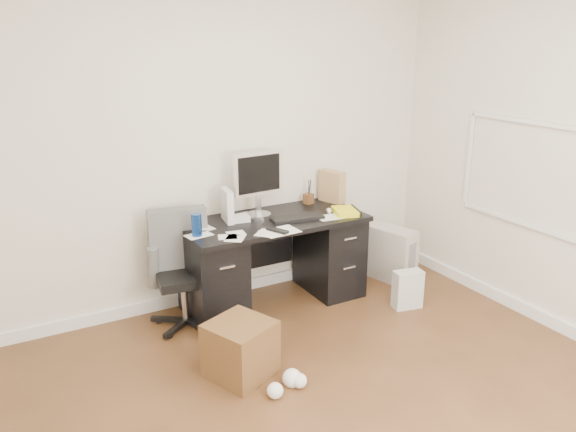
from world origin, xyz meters
name	(u,v)px	position (x,y,z in m)	size (l,w,h in m)	color
ground	(359,424)	(0.00, 0.00, 0.00)	(4.00, 4.00, 0.00)	#492E17
room_shell	(374,143)	(0.03, 0.03, 1.66)	(4.02, 4.02, 2.71)	silver
desk	(274,258)	(0.30, 1.65, 0.40)	(1.50, 0.70, 0.75)	black
loose_papers	(254,224)	(0.10, 1.60, 0.75)	(1.10, 0.60, 0.00)	white
lcd_monitor	(258,184)	(0.22, 1.78, 1.02)	(0.43, 0.25, 0.55)	silver
keyboard	(297,218)	(0.46, 1.54, 0.76)	(0.43, 0.15, 0.02)	black
computer_mouse	(329,211)	(0.77, 1.54, 0.78)	(0.05, 0.05, 0.05)	silver
travel_mug	(197,225)	(-0.39, 1.56, 0.84)	(0.08, 0.08, 0.17)	#153D93
white_binder	(227,206)	(-0.05, 1.78, 0.88)	(0.10, 0.23, 0.26)	silver
magazine_file	(332,186)	(0.99, 1.84, 0.89)	(0.12, 0.24, 0.28)	#A98452
pen_cup	(309,192)	(0.78, 1.89, 0.86)	(0.09, 0.09, 0.21)	#583719
yellow_book	(346,211)	(0.89, 1.48, 0.77)	(0.19, 0.24, 0.04)	yellow
paper_remote	(280,230)	(0.20, 1.35, 0.76)	(0.28, 0.22, 0.02)	white
office_chair	(183,271)	(-0.49, 1.64, 0.46)	(0.52, 0.52, 0.91)	#4A4C4A
pc_tower	(389,253)	(1.47, 1.58, 0.25)	(0.22, 0.50, 0.50)	#ADA79C
shopping_bag	(408,289)	(1.23, 1.02, 0.16)	(0.24, 0.17, 0.33)	silver
wicker_basket	(240,349)	(-0.40, 0.80, 0.19)	(0.38, 0.38, 0.38)	#4F2E17
desk_printer	(216,295)	(-0.17, 1.81, 0.10)	(0.35, 0.29, 0.21)	slate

